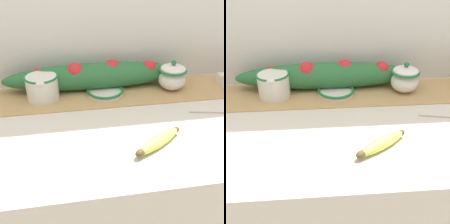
# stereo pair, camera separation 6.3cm
# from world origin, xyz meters

# --- Properties ---
(countertop) EXTENTS (1.40, 0.64, 0.87)m
(countertop) POSITION_xyz_m (0.00, 0.00, 0.44)
(countertop) COLOR beige
(countertop) RESTS_ON ground_plane
(table_runner) EXTENTS (1.29, 0.22, 0.00)m
(table_runner) POSITION_xyz_m (0.00, 0.20, 0.87)
(table_runner) COLOR tan
(table_runner) RESTS_ON countertop
(cream_pitcher) EXTENTS (0.12, 0.14, 0.09)m
(cream_pitcher) POSITION_xyz_m (-0.20, 0.20, 0.92)
(cream_pitcher) COLOR white
(cream_pitcher) RESTS_ON countertop
(sugar_bowl) EXTENTS (0.11, 0.11, 0.12)m
(sugar_bowl) POSITION_xyz_m (0.30, 0.20, 0.93)
(sugar_bowl) COLOR white
(sugar_bowl) RESTS_ON countertop
(small_dish) EXTENTS (0.14, 0.14, 0.02)m
(small_dish) POSITION_xyz_m (0.04, 0.20, 0.88)
(small_dish) COLOR white
(small_dish) RESTS_ON countertop
(banana) EXTENTS (0.17, 0.13, 0.04)m
(banana) POSITION_xyz_m (0.14, -0.15, 0.89)
(banana) COLOR #CCD156
(banana) RESTS_ON countertop
(poinsettia_garland) EXTENTS (0.70, 0.11, 0.11)m
(poinsettia_garland) POSITION_xyz_m (0.00, 0.26, 0.93)
(poinsettia_garland) COLOR #2D6B38
(poinsettia_garland) RESTS_ON countertop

